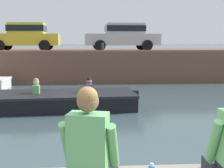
{
  "coord_description": "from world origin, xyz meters",
  "views": [
    {
      "loc": [
        -0.45,
        -3.26,
        2.17
      ],
      "look_at": [
        0.06,
        4.41,
        1.1
      ],
      "focal_mm": 50.0,
      "sensor_mm": 36.0,
      "label": 1
    }
  ],
  "objects": [
    {
      "name": "ground_plane",
      "position": [
        0.0,
        6.29,
        0.0
      ],
      "size": [
        400.0,
        400.0,
        0.0
      ],
      "primitive_type": "plane",
      "color": "#3D5156"
    },
    {
      "name": "far_quay_wall",
      "position": [
        0.0,
        15.59,
        0.81
      ],
      "size": [
        60.0,
        6.0,
        1.62
      ],
      "primitive_type": "cube",
      "color": "brown",
      "rests_on": "ground"
    },
    {
      "name": "mooring_bollard_mid",
      "position": [
        0.13,
        12.84,
        1.86
      ],
      "size": [
        0.15,
        0.15,
        0.45
      ],
      "color": "#2D2B28",
      "rests_on": "far_quay_wall"
    },
    {
      "name": "far_wall_coping",
      "position": [
        0.0,
        12.71,
        1.66
      ],
      "size": [
        60.0,
        0.24,
        0.08
      ],
      "primitive_type": "cube",
      "color": "brown",
      "rests_on": "far_quay_wall"
    },
    {
      "name": "car_centre_silver",
      "position": [
        1.36,
        14.7,
        2.47
      ],
      "size": [
        4.29,
        2.02,
        1.54
      ],
      "color": "#B7BABC",
      "rests_on": "far_quay_wall"
    },
    {
      "name": "motorboat_passing",
      "position": [
        -1.71,
        6.67,
        0.27
      ],
      "size": [
        5.95,
        2.15,
        1.0
      ],
      "color": "black",
      "rests_on": "ground"
    },
    {
      "name": "person_seated_left",
      "position": [
        -0.47,
        -0.47,
        1.18
      ],
      "size": [
        0.59,
        0.6,
        0.97
      ],
      "color": "#282833",
      "rests_on": "near_quay"
    },
    {
      "name": "car_left_inner_yellow",
      "position": [
        -4.12,
        14.7,
        2.46
      ],
      "size": [
        3.89,
        2.07,
        1.54
      ],
      "color": "yellow",
      "rests_on": "far_quay_wall"
    }
  ]
}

